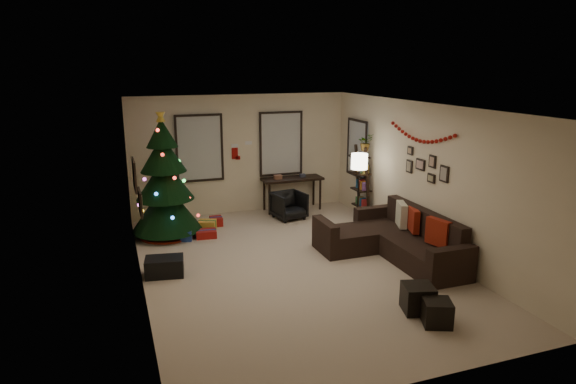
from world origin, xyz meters
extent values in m
plane|color=#C8B198|center=(0.00, 0.00, 0.00)|extent=(7.00, 7.00, 0.00)
plane|color=white|center=(0.00, 0.00, 2.70)|extent=(7.00, 7.00, 0.00)
plane|color=beige|center=(0.00, 3.50, 1.35)|extent=(5.00, 0.00, 5.00)
plane|color=beige|center=(0.00, -3.50, 1.35)|extent=(5.00, 0.00, 5.00)
plane|color=beige|center=(-2.50, 0.00, 1.35)|extent=(0.00, 7.00, 7.00)
plane|color=beige|center=(2.50, 0.00, 1.35)|extent=(0.00, 7.00, 7.00)
cube|color=#728CB2|center=(-0.95, 3.47, 1.55)|extent=(0.94, 0.02, 1.35)
cube|color=beige|center=(-0.95, 3.47, 1.55)|extent=(0.94, 0.03, 1.35)
cube|color=#728CB2|center=(0.95, 3.47, 1.55)|extent=(0.94, 0.02, 1.35)
cube|color=beige|center=(0.95, 3.47, 1.55)|extent=(0.94, 0.03, 1.35)
cube|color=#728CB2|center=(2.47, 2.55, 1.50)|extent=(0.05, 0.27, 1.17)
cube|color=beige|center=(2.47, 2.55, 1.50)|extent=(0.05, 0.45, 1.17)
cylinder|color=black|center=(-1.86, 2.34, 0.15)|extent=(0.10, 0.10, 0.30)
cone|color=black|center=(-1.86, 2.34, 0.61)|extent=(1.38, 1.38, 0.96)
cone|color=black|center=(-1.86, 2.34, 1.16)|extent=(1.13, 1.13, 0.81)
cone|color=black|center=(-1.86, 2.34, 1.67)|extent=(0.89, 0.89, 0.71)
cone|color=black|center=(-1.86, 2.34, 2.07)|extent=(0.61, 0.61, 0.56)
cylinder|color=maroon|center=(-1.86, 2.34, 0.02)|extent=(1.11, 1.11, 0.04)
cube|color=maroon|center=(-1.15, 1.95, 0.07)|extent=(0.40, 0.30, 0.15)
cube|color=gold|center=(-1.05, 2.35, 0.11)|extent=(0.35, 0.28, 0.22)
cube|color=navy|center=(-1.55, 1.90, 0.10)|extent=(0.22, 0.22, 0.20)
cube|color=#14591E|center=(-1.95, 2.10, 0.12)|extent=(0.30, 0.22, 0.25)
cube|color=silver|center=(-2.05, 2.55, 0.14)|extent=(0.26, 0.26, 0.28)
cube|color=maroon|center=(-0.80, 2.65, 0.09)|extent=(0.25, 0.30, 0.18)
cube|color=black|center=(2.03, -0.33, 0.19)|extent=(0.83, 2.22, 0.39)
cube|color=black|center=(2.35, -0.33, 0.62)|extent=(0.20, 2.22, 0.46)
cube|color=black|center=(2.03, -1.54, 0.31)|extent=(0.83, 0.20, 0.61)
cube|color=black|center=(2.03, 0.88, 0.31)|extent=(0.83, 0.20, 0.61)
cube|color=black|center=(1.22, 0.37, 0.19)|extent=(0.79, 0.83, 0.39)
cube|color=black|center=(0.74, 0.37, 0.31)|extent=(0.18, 0.83, 0.61)
cube|color=maroon|center=(2.21, -0.91, 0.64)|extent=(0.22, 0.47, 0.45)
cube|color=maroon|center=(2.21, -0.19, 0.64)|extent=(0.23, 0.43, 0.42)
cube|color=beige|center=(2.21, 0.21, 0.63)|extent=(0.27, 0.46, 0.45)
cube|color=black|center=(1.05, -2.11, 0.19)|extent=(0.50, 0.50, 0.39)
cube|color=black|center=(1.08, -2.51, 0.17)|extent=(0.47, 0.47, 0.34)
cube|color=black|center=(1.14, 3.22, 0.74)|extent=(1.43, 0.51, 0.05)
cylinder|color=black|center=(0.52, 3.02, 0.36)|extent=(0.05, 0.05, 0.71)
cylinder|color=black|center=(0.52, 3.42, 0.36)|extent=(0.05, 0.05, 0.71)
cylinder|color=black|center=(1.77, 3.02, 0.36)|extent=(0.05, 0.05, 0.71)
cylinder|color=black|center=(1.77, 3.42, 0.36)|extent=(0.05, 0.05, 0.71)
imported|color=black|center=(0.83, 2.57, 0.30)|extent=(0.69, 0.66, 0.61)
cube|color=black|center=(2.32, 1.75, 0.83)|extent=(0.05, 0.05, 1.65)
cube|color=black|center=(2.32, 2.19, 0.83)|extent=(0.05, 0.05, 1.65)
cube|color=black|center=(2.29, 1.97, 0.32)|extent=(0.30, 0.46, 0.03)
cube|color=black|center=(2.29, 1.97, 0.69)|extent=(0.30, 0.46, 0.03)
cube|color=black|center=(2.29, 1.97, 1.06)|extent=(0.30, 0.46, 0.03)
cube|color=black|center=(2.29, 1.97, 1.42)|extent=(0.30, 0.46, 0.03)
imported|color=#4C4C4C|center=(2.30, 1.88, 1.79)|extent=(0.49, 0.44, 0.46)
cylinder|color=black|center=(1.95, 1.45, 0.01)|extent=(0.28, 0.28, 0.03)
cylinder|color=black|center=(1.95, 1.45, 0.69)|extent=(0.03, 0.03, 1.33)
cylinder|color=white|center=(1.95, 1.45, 1.43)|extent=(0.33, 0.33, 0.32)
cube|color=black|center=(-2.48, 0.69, 1.63)|extent=(0.04, 0.60, 0.50)
cube|color=tan|center=(-2.48, 0.69, 1.63)|extent=(0.01, 0.54, 0.45)
cube|color=black|center=(-2.48, -0.54, 1.50)|extent=(0.04, 0.45, 0.35)
cube|color=beige|center=(-2.48, -0.54, 1.50)|extent=(0.01, 0.41, 0.31)
cube|color=black|center=(2.48, -0.60, 1.55)|extent=(0.03, 0.22, 0.28)
cube|color=black|center=(2.48, -0.25, 1.70)|extent=(0.03, 0.18, 0.22)
cube|color=black|center=(2.48, -0.25, 1.40)|extent=(0.03, 0.20, 0.16)
cube|color=black|center=(2.48, 0.10, 1.58)|extent=(0.03, 0.26, 0.20)
cube|color=black|center=(2.48, 0.45, 1.48)|extent=(0.03, 0.18, 0.24)
cube|color=black|center=(2.48, 0.45, 1.78)|extent=(0.03, 0.16, 0.16)
cube|color=#990F0C|center=(-0.15, 3.50, 1.40)|extent=(0.14, 0.04, 0.30)
cube|color=white|center=(-0.15, 3.50, 1.55)|extent=(0.16, 0.05, 0.08)
cube|color=#990F0C|center=(-0.08, 3.50, 1.27)|extent=(0.10, 0.04, 0.08)
cube|color=#990F0C|center=(0.18, 3.53, 1.45)|extent=(0.14, 0.04, 0.30)
cube|color=white|center=(0.18, 3.53, 1.60)|extent=(0.16, 0.05, 0.08)
cube|color=#990F0C|center=(0.25, 3.53, 1.32)|extent=(0.10, 0.04, 0.08)
cube|color=black|center=(-2.14, 0.33, 0.15)|extent=(0.67, 0.50, 0.30)
camera|label=1|loc=(-2.81, -7.52, 3.36)|focal=31.35mm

